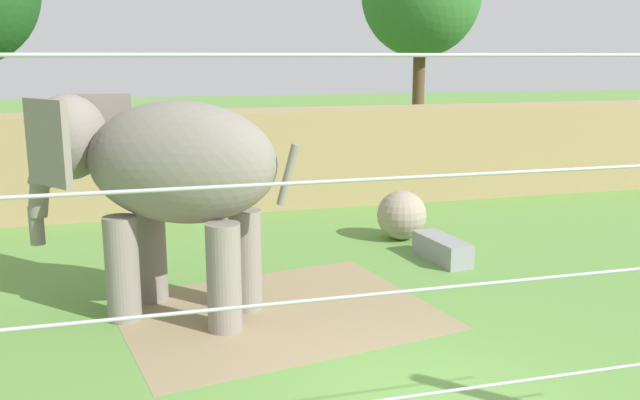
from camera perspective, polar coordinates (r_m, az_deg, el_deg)
The scene contains 5 objects.
dirt_patch at distance 10.48m, azimuth -3.61°, elevation -9.29°, with size 4.52×3.64×0.01m, color #937F5B.
embankment_wall at distance 17.58m, azimuth -5.62°, elevation 3.47°, with size 36.00×1.80×2.44m, color tan.
elephant at distance 10.18m, azimuth -13.19°, elevation 2.32°, with size 3.96×3.08×3.24m.
enrichment_ball at distance 14.43m, azimuth 6.82°, elevation -1.25°, with size 1.04×1.04×1.04m, color gray.
feed_trough at distance 13.12m, azimuth 10.12°, elevation -4.04°, with size 0.66×1.45×0.44m.
Camera 1 is at (-2.94, -6.17, 3.80)m, focal length 38.41 mm.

